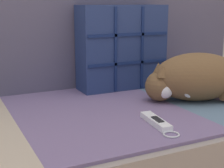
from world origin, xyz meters
TOP-DOWN VIEW (x-y plane):
  - couch at (0.00, 0.11)m, footprint 2.02×0.88m
  - sofa_backrest at (0.00, 0.48)m, footprint 1.98×0.14m
  - throw_pillow_quilted at (0.33, 0.33)m, footprint 0.39×0.14m
  - sleeping_cat at (0.48, 0.03)m, footprint 0.41×0.29m
  - game_remote_far at (0.20, -0.14)m, footprint 0.07×0.21m

SIDE VIEW (x-z plane):
  - couch at x=0.00m, z-range 0.00..0.40m
  - game_remote_far at x=0.20m, z-range 0.40..0.42m
  - sleeping_cat at x=0.48m, z-range 0.40..0.58m
  - throw_pillow_quilted at x=0.33m, z-range 0.40..0.76m
  - sofa_backrest at x=0.00m, z-range 0.40..0.87m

